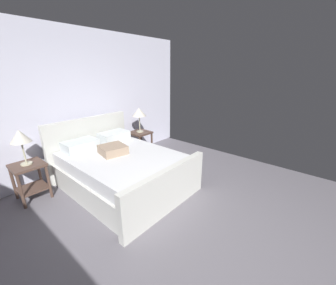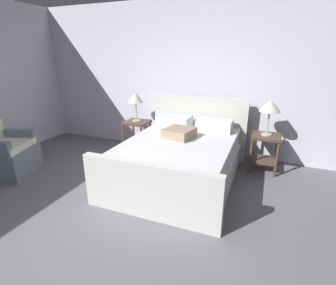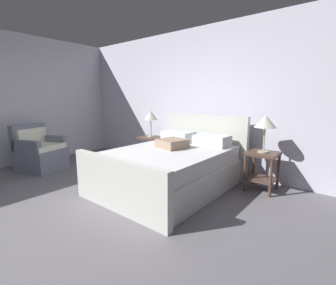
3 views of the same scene
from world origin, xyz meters
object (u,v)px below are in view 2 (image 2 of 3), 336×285
at_px(armchair, 3,153).
at_px(nightstand_right, 265,147).
at_px(nightstand_left, 137,131).
at_px(table_lamp_left, 136,98).
at_px(bed, 181,157).
at_px(table_lamp_right, 270,106).

bearing_deg(armchair, nightstand_right, 23.61).
bearing_deg(nightstand_left, table_lamp_left, 75.96).
bearing_deg(table_lamp_left, nightstand_right, -0.27).
bearing_deg(table_lamp_left, bed, -33.81).
bearing_deg(table_lamp_right, bed, -146.58).
relative_size(nightstand_right, armchair, 0.65).
xyz_separation_m(bed, table_lamp_left, (-1.16, 0.77, 0.69)).
bearing_deg(nightstand_left, nightstand_right, -0.27).
bearing_deg(nightstand_left, bed, -33.81).
bearing_deg(nightstand_left, table_lamp_right, -0.27).
distance_m(bed, table_lamp_left, 1.55).
distance_m(table_lamp_right, table_lamp_left, 2.31).
xyz_separation_m(nightstand_right, armchair, (-3.78, -1.65, -0.06)).
xyz_separation_m(nightstand_right, table_lamp_left, (-2.31, 0.01, 0.63)).
bearing_deg(bed, table_lamp_left, 146.19).
height_order(table_lamp_right, armchair, table_lamp_right).
bearing_deg(table_lamp_right, table_lamp_left, 179.73).
height_order(bed, table_lamp_left, table_lamp_left).
height_order(nightstand_right, nightstand_left, same).
distance_m(nightstand_right, nightstand_left, 2.31).
bearing_deg(bed, armchair, -161.28).
height_order(table_lamp_left, armchair, table_lamp_left).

